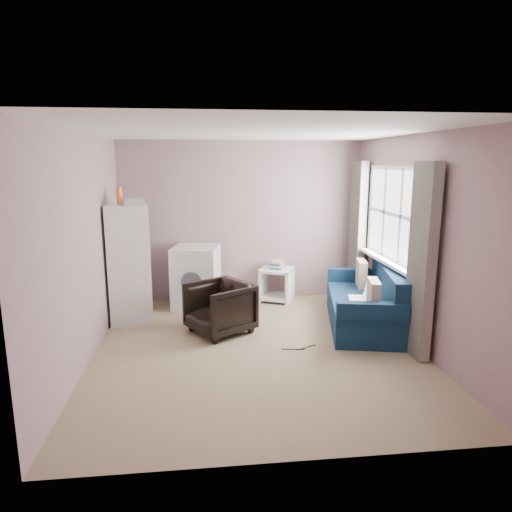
{
  "coord_description": "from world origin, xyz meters",
  "views": [
    {
      "loc": [
        -0.59,
        -5.05,
        2.19
      ],
      "look_at": [
        0.05,
        0.6,
        1.0
      ],
      "focal_mm": 32.0,
      "sensor_mm": 36.0,
      "label": 1
    }
  ],
  "objects_px": {
    "side_table": "(277,282)",
    "sofa": "(366,304)",
    "washing_machine": "(196,276)",
    "armchair": "(220,305)",
    "fridge": "(129,263)"
  },
  "relations": [
    {
      "from": "side_table",
      "to": "sofa",
      "type": "xyz_separation_m",
      "value": [
        1.02,
        -1.26,
        -0.01
      ]
    },
    {
      "from": "washing_machine",
      "to": "side_table",
      "type": "distance_m",
      "value": 1.29
    },
    {
      "from": "side_table",
      "to": "washing_machine",
      "type": "bearing_deg",
      "value": -172.58
    },
    {
      "from": "washing_machine",
      "to": "sofa",
      "type": "xyz_separation_m",
      "value": [
        2.28,
        -1.09,
        -0.19
      ]
    },
    {
      "from": "armchair",
      "to": "side_table",
      "type": "relative_size",
      "value": 1.12
    },
    {
      "from": "washing_machine",
      "to": "side_table",
      "type": "bearing_deg",
      "value": 18.86
    },
    {
      "from": "armchair",
      "to": "fridge",
      "type": "bearing_deg",
      "value": -149.51
    },
    {
      "from": "armchair",
      "to": "fridge",
      "type": "xyz_separation_m",
      "value": [
        -1.21,
        0.61,
        0.46
      ]
    },
    {
      "from": "washing_machine",
      "to": "side_table",
      "type": "relative_size",
      "value": 1.43
    },
    {
      "from": "side_table",
      "to": "sofa",
      "type": "bearing_deg",
      "value": -50.9
    },
    {
      "from": "armchair",
      "to": "fridge",
      "type": "height_order",
      "value": "fridge"
    },
    {
      "from": "fridge",
      "to": "washing_machine",
      "type": "xyz_separation_m",
      "value": [
        0.89,
        0.51,
        -0.34
      ]
    },
    {
      "from": "fridge",
      "to": "side_table",
      "type": "bearing_deg",
      "value": 8.32
    },
    {
      "from": "fridge",
      "to": "washing_machine",
      "type": "relative_size",
      "value": 1.98
    },
    {
      "from": "armchair",
      "to": "washing_machine",
      "type": "bearing_deg",
      "value": 162.92
    }
  ]
}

